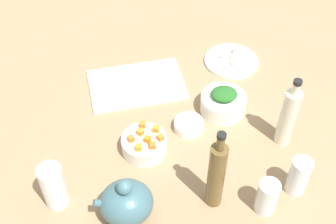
% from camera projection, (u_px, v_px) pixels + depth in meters
% --- Properties ---
extents(tabletop, '(1.90, 1.90, 0.03)m').
position_uv_depth(tabletop, '(168.00, 126.00, 1.48)').
color(tabletop, '#997656').
rests_on(tabletop, ground).
extents(cutting_board, '(0.34, 0.23, 0.01)m').
position_uv_depth(cutting_board, '(137.00, 85.00, 1.59)').
color(cutting_board, white).
rests_on(cutting_board, tabletop).
extents(plate_tofu, '(0.20, 0.20, 0.01)m').
position_uv_depth(plate_tofu, '(231.00, 61.00, 1.68)').
color(plate_tofu, white).
rests_on(plate_tofu, tabletop).
extents(bowl_greens, '(0.15, 0.15, 0.06)m').
position_uv_depth(bowl_greens, '(223.00, 104.00, 1.48)').
color(bowl_greens, white).
rests_on(bowl_greens, tabletop).
extents(bowl_carrots, '(0.14, 0.14, 0.05)m').
position_uv_depth(bowl_carrots, '(144.00, 144.00, 1.37)').
color(bowl_carrots, white).
rests_on(bowl_carrots, tabletop).
extents(bowl_small_side, '(0.10, 0.10, 0.03)m').
position_uv_depth(bowl_small_side, '(189.00, 125.00, 1.44)').
color(bowl_small_side, white).
rests_on(bowl_small_side, tabletop).
extents(teapot, '(0.16, 0.14, 0.15)m').
position_uv_depth(teapot, '(126.00, 202.00, 1.19)').
color(teapot, '#3E636D').
rests_on(teapot, tabletop).
extents(bottle_0, '(0.05, 0.05, 0.29)m').
position_uv_depth(bottle_0, '(216.00, 175.00, 1.17)').
color(bottle_0, brown).
rests_on(bottle_0, tabletop).
extents(bottle_1, '(0.05, 0.05, 0.25)m').
position_uv_depth(bottle_1, '(288.00, 117.00, 1.34)').
color(bottle_1, silver).
rests_on(bottle_1, tabletop).
extents(drinking_glass_0, '(0.07, 0.07, 0.15)m').
position_uv_depth(drinking_glass_0, '(54.00, 186.00, 1.20)').
color(drinking_glass_0, white).
rests_on(drinking_glass_0, tabletop).
extents(drinking_glass_1, '(0.06, 0.06, 0.11)m').
position_uv_depth(drinking_glass_1, '(267.00, 197.00, 1.20)').
color(drinking_glass_1, white).
rests_on(drinking_glass_1, tabletop).
extents(drinking_glass_2, '(0.06, 0.06, 0.12)m').
position_uv_depth(drinking_glass_2, '(299.00, 176.00, 1.24)').
color(drinking_glass_2, white).
rests_on(drinking_glass_2, tabletop).
extents(carrot_cube_0, '(0.03, 0.03, 0.02)m').
position_uv_depth(carrot_cube_0, '(140.00, 132.00, 1.36)').
color(carrot_cube_0, orange).
rests_on(carrot_cube_0, bowl_carrots).
extents(carrot_cube_1, '(0.02, 0.02, 0.02)m').
position_uv_depth(carrot_cube_1, '(156.00, 129.00, 1.36)').
color(carrot_cube_1, orange).
rests_on(carrot_cube_1, bowl_carrots).
extents(carrot_cube_2, '(0.02, 0.02, 0.02)m').
position_uv_depth(carrot_cube_2, '(153.00, 146.00, 1.32)').
color(carrot_cube_2, orange).
rests_on(carrot_cube_2, bowl_carrots).
extents(carrot_cube_3, '(0.02, 0.02, 0.02)m').
position_uv_depth(carrot_cube_3, '(143.00, 125.00, 1.38)').
color(carrot_cube_3, orange).
rests_on(carrot_cube_3, bowl_carrots).
extents(carrot_cube_4, '(0.02, 0.02, 0.02)m').
position_uv_depth(carrot_cube_4, '(131.00, 139.00, 1.34)').
color(carrot_cube_4, orange).
rests_on(carrot_cube_4, bowl_carrots).
extents(carrot_cube_5, '(0.02, 0.02, 0.02)m').
position_uv_depth(carrot_cube_5, '(139.00, 147.00, 1.31)').
color(carrot_cube_5, orange).
rests_on(carrot_cube_5, bowl_carrots).
extents(carrot_cube_6, '(0.02, 0.02, 0.02)m').
position_uv_depth(carrot_cube_6, '(160.00, 137.00, 1.34)').
color(carrot_cube_6, orange).
rests_on(carrot_cube_6, bowl_carrots).
extents(carrot_cube_7, '(0.03, 0.03, 0.02)m').
position_uv_depth(carrot_cube_7, '(147.00, 139.00, 1.34)').
color(carrot_cube_7, orange).
rests_on(carrot_cube_7, bowl_carrots).
extents(chopped_greens_mound, '(0.10, 0.09, 0.03)m').
position_uv_depth(chopped_greens_mound, '(224.00, 94.00, 1.45)').
color(chopped_greens_mound, '#245F23').
rests_on(chopped_greens_mound, bowl_greens).
extents(tofu_cube_0, '(0.03, 0.03, 0.02)m').
position_uv_depth(tofu_cube_0, '(235.00, 57.00, 1.67)').
color(tofu_cube_0, '#F8E6CF').
rests_on(tofu_cube_0, plate_tofu).
extents(tofu_cube_1, '(0.03, 0.03, 0.02)m').
position_uv_depth(tofu_cube_1, '(225.00, 57.00, 1.67)').
color(tofu_cube_1, white).
rests_on(tofu_cube_1, plate_tofu).
extents(tofu_cube_2, '(0.03, 0.03, 0.02)m').
position_uv_depth(tofu_cube_2, '(234.00, 63.00, 1.64)').
color(tofu_cube_2, silver).
rests_on(tofu_cube_2, plate_tofu).
extents(tofu_cube_3, '(0.03, 0.03, 0.02)m').
position_uv_depth(tofu_cube_3, '(236.00, 51.00, 1.69)').
color(tofu_cube_3, silver).
rests_on(tofu_cube_3, plate_tofu).
extents(dumpling_0, '(0.05, 0.06, 0.02)m').
position_uv_depth(dumpling_0, '(129.00, 73.00, 1.61)').
color(dumpling_0, beige).
rests_on(dumpling_0, cutting_board).
extents(dumpling_1, '(0.06, 0.06, 0.03)m').
position_uv_depth(dumpling_1, '(144.00, 73.00, 1.60)').
color(dumpling_1, beige).
rests_on(dumpling_1, cutting_board).
extents(dumpling_2, '(0.08, 0.07, 0.02)m').
position_uv_depth(dumpling_2, '(138.00, 95.00, 1.53)').
color(dumpling_2, beige).
rests_on(dumpling_2, cutting_board).
extents(dumpling_3, '(0.07, 0.08, 0.03)m').
position_uv_depth(dumpling_3, '(169.00, 74.00, 1.60)').
color(dumpling_3, beige).
rests_on(dumpling_3, cutting_board).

